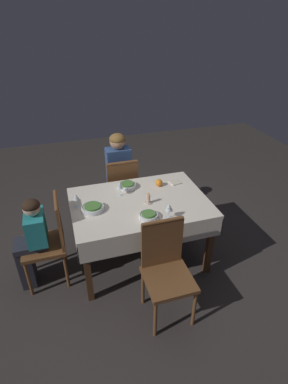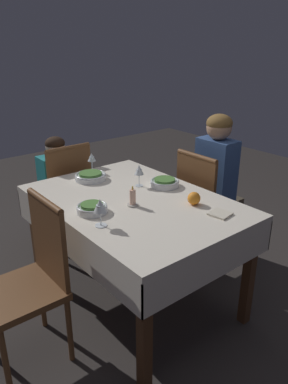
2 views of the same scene
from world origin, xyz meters
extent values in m
plane|color=#332D2B|center=(0.00, 0.00, 0.00)|extent=(8.00, 8.00, 0.00)
cube|color=silver|center=(0.00, 0.00, 0.76)|extent=(1.41, 0.98, 0.04)
cube|color=silver|center=(0.00, 0.49, 0.64)|extent=(1.41, 0.01, 0.19)
cube|color=silver|center=(0.00, -0.49, 0.64)|extent=(1.41, 0.01, 0.19)
cube|color=silver|center=(0.70, 0.00, 0.64)|extent=(0.01, 0.98, 0.19)
cube|color=silver|center=(-0.70, 0.00, 0.64)|extent=(0.01, 0.98, 0.19)
cube|color=#4C2D19|center=(0.63, 0.42, 0.37)|extent=(0.06, 0.06, 0.74)
cube|color=#4C2D19|center=(-0.63, 0.42, 0.37)|extent=(0.06, 0.06, 0.74)
cube|color=#4C2D19|center=(0.63, -0.42, 0.37)|extent=(0.06, 0.06, 0.74)
cube|color=#4C2D19|center=(-0.63, -0.42, 0.37)|extent=(0.06, 0.06, 0.74)
cube|color=brown|center=(-0.03, 0.80, 0.44)|extent=(0.41, 0.41, 0.04)
cube|color=brown|center=(-0.03, 0.61, 0.70)|extent=(0.38, 0.03, 0.48)
cylinder|color=brown|center=(-0.03, 0.61, 0.94)|extent=(0.37, 0.04, 0.04)
cylinder|color=brown|center=(0.15, 0.98, 0.21)|extent=(0.03, 0.03, 0.42)
cylinder|color=brown|center=(-0.21, 0.98, 0.21)|extent=(0.03, 0.03, 0.42)
cylinder|color=brown|center=(0.15, 0.62, 0.21)|extent=(0.03, 0.03, 0.42)
cylinder|color=brown|center=(-0.21, 0.62, 0.21)|extent=(0.03, 0.03, 0.42)
cube|color=brown|center=(-1.01, -0.02, 0.44)|extent=(0.41, 0.41, 0.04)
cube|color=brown|center=(-0.82, -0.02, 0.70)|extent=(0.03, 0.38, 0.48)
cylinder|color=brown|center=(-0.82, -0.02, 0.94)|extent=(0.04, 0.37, 0.04)
cylinder|color=brown|center=(-1.19, 0.17, 0.21)|extent=(0.03, 0.03, 0.42)
cylinder|color=brown|center=(-1.19, -0.20, 0.21)|extent=(0.03, 0.03, 0.42)
cylinder|color=brown|center=(-0.83, 0.17, 0.21)|extent=(0.03, 0.03, 0.42)
cylinder|color=brown|center=(-0.83, -0.20, 0.21)|extent=(0.03, 0.03, 0.42)
cube|color=brown|center=(0.03, -0.80, 0.44)|extent=(0.41, 0.41, 0.04)
cube|color=brown|center=(0.03, -0.61, 0.70)|extent=(0.38, 0.03, 0.48)
cylinder|color=brown|center=(0.03, -0.61, 0.94)|extent=(0.37, 0.04, 0.04)
cylinder|color=brown|center=(0.21, -0.98, 0.21)|extent=(0.03, 0.03, 0.42)
cylinder|color=brown|center=(-0.15, -0.62, 0.21)|extent=(0.03, 0.03, 0.42)
cylinder|color=brown|center=(0.21, -0.62, 0.21)|extent=(0.03, 0.03, 0.42)
cube|color=#4C4233|center=(-0.03, 1.00, 0.23)|extent=(0.23, 0.14, 0.46)
cube|color=#4C4233|center=(-0.03, 0.92, 0.49)|extent=(0.24, 0.31, 0.06)
cube|color=#38568E|center=(-0.03, 0.83, 0.78)|extent=(0.30, 0.18, 0.51)
sphere|color=tan|center=(-0.03, 0.83, 1.12)|extent=(0.19, 0.19, 0.19)
ellipsoid|color=brown|center=(-0.03, 0.83, 1.16)|extent=(0.19, 0.19, 0.13)
cube|color=#282833|center=(-1.21, -0.02, 0.23)|extent=(0.14, 0.22, 0.46)
cube|color=#282833|center=(-1.13, -0.02, 0.49)|extent=(0.31, 0.24, 0.06)
cube|color=teal|center=(-1.04, -0.02, 0.68)|extent=(0.18, 0.30, 0.31)
sphere|color=beige|center=(-1.04, -0.02, 0.91)|extent=(0.16, 0.16, 0.16)
ellipsoid|color=black|center=(-1.04, -0.02, 0.93)|extent=(0.16, 0.16, 0.11)
cylinder|color=silver|center=(-0.05, 0.31, 0.79)|extent=(0.20, 0.20, 0.04)
torus|color=silver|center=(-0.05, 0.31, 0.82)|extent=(0.20, 0.20, 0.01)
cylinder|color=#4C7F38|center=(-0.05, 0.31, 0.82)|extent=(0.14, 0.14, 0.02)
cylinder|color=white|center=(-0.17, 0.18, 0.78)|extent=(0.06, 0.06, 0.00)
cylinder|color=white|center=(-0.17, 0.18, 0.82)|extent=(0.01, 0.01, 0.08)
cone|color=white|center=(-0.17, 0.18, 0.90)|extent=(0.06, 0.06, 0.07)
cylinder|color=white|center=(-0.17, 0.18, 0.88)|extent=(0.04, 0.04, 0.03)
cylinder|color=silver|center=(-0.49, -0.02, 0.79)|extent=(0.23, 0.23, 0.04)
torus|color=silver|center=(-0.49, -0.02, 0.82)|extent=(0.22, 0.22, 0.01)
cylinder|color=#4C7F38|center=(-0.49, -0.02, 0.82)|extent=(0.16, 0.16, 0.02)
cylinder|color=white|center=(-0.63, 0.08, 0.78)|extent=(0.06, 0.06, 0.00)
cylinder|color=white|center=(-0.63, 0.08, 0.82)|extent=(0.01, 0.01, 0.08)
cone|color=white|center=(-0.63, 0.08, 0.89)|extent=(0.06, 0.06, 0.06)
cylinder|color=white|center=(-0.63, 0.08, 0.88)|extent=(0.04, 0.04, 0.03)
cylinder|color=silver|center=(0.00, -0.31, 0.79)|extent=(0.18, 0.18, 0.04)
torus|color=silver|center=(0.00, -0.31, 0.82)|extent=(0.18, 0.18, 0.01)
cylinder|color=#4C7F38|center=(0.00, -0.31, 0.82)|extent=(0.13, 0.13, 0.02)
cylinder|color=white|center=(0.18, -0.36, 0.78)|extent=(0.07, 0.07, 0.00)
cylinder|color=white|center=(0.18, -0.36, 0.82)|extent=(0.01, 0.01, 0.08)
cone|color=white|center=(0.18, -0.36, 0.90)|extent=(0.07, 0.07, 0.07)
cylinder|color=white|center=(0.18, -0.36, 0.88)|extent=(0.04, 0.04, 0.03)
cylinder|color=beige|center=(0.07, -0.06, 0.78)|extent=(0.07, 0.07, 0.01)
cylinder|color=beige|center=(0.07, -0.06, 0.83)|extent=(0.04, 0.04, 0.09)
ellipsoid|color=#F9C64C|center=(0.07, -0.06, 0.89)|extent=(0.01, 0.01, 0.03)
sphere|color=orange|center=(0.30, 0.24, 0.82)|extent=(0.08, 0.08, 0.08)
cube|color=beige|center=(0.50, 0.26, 0.78)|extent=(0.13, 0.13, 0.01)
camera|label=1|loc=(-0.72, -2.51, 2.45)|focal=28.00mm
camera|label=2|loc=(1.76, -1.33, 1.72)|focal=35.00mm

